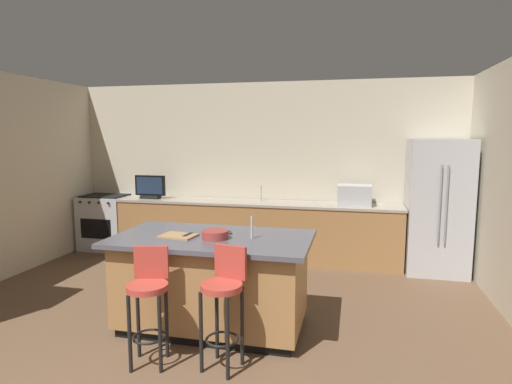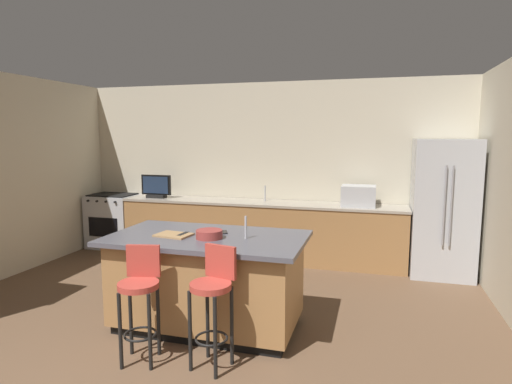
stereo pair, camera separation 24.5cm
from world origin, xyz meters
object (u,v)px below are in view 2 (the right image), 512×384
object	(u,v)px
refrigerator	(443,208)
tv_remote	(183,234)
kitchen_island	(208,280)
bar_stool_left	(140,294)
cutting_board	(174,235)
fruit_bowl	(209,234)
tv_monitor	(156,187)
cell_phone	(224,232)
microwave	(358,196)
bar_stool_right	(213,296)
range_oven	(114,221)

from	to	relation	value
refrigerator	tv_remote	bearing A→B (deg)	-138.20
kitchen_island	bar_stool_left	xyz separation A→B (m)	(-0.30, -0.76, 0.11)
cutting_board	fruit_bowl	bearing A→B (deg)	-0.27
fruit_bowl	cutting_board	world-z (taller)	fruit_bowl
kitchen_island	fruit_bowl	bearing A→B (deg)	-56.12
tv_monitor	tv_remote	size ratio (longest dim) A/B	2.99
tv_remote	cutting_board	world-z (taller)	tv_remote
bar_stool_left	tv_monitor	bearing A→B (deg)	103.91
kitchen_island	cell_phone	size ratio (longest dim) A/B	12.88
kitchen_island	cell_phone	distance (m)	0.51
microwave	tv_remote	bearing A→B (deg)	-122.53
bar_stool_left	tv_remote	xyz separation A→B (m)	(0.07, 0.71, 0.35)
refrigerator	tv_remote	xyz separation A→B (m)	(-2.70, -2.42, 0.01)
kitchen_island	refrigerator	bearing A→B (deg)	43.77
refrigerator	fruit_bowl	bearing A→B (deg)	-134.47
tv_monitor	bar_stool_right	distance (m)	3.79
bar_stool_right	fruit_bowl	world-z (taller)	fruit_bowl
kitchen_island	refrigerator	size ratio (longest dim) A/B	1.04
kitchen_island	range_oven	bearing A→B (deg)	138.46
microwave	bar_stool_left	world-z (taller)	microwave
fruit_bowl	cell_phone	xyz separation A→B (m)	(0.04, 0.27, -0.04)
microwave	bar_stool_right	world-z (taller)	microwave
microwave	cell_phone	size ratio (longest dim) A/B	3.20
cutting_board	bar_stool_left	bearing A→B (deg)	-88.46
kitchen_island	cutting_board	bearing A→B (deg)	-164.64
refrigerator	bar_stool_left	xyz separation A→B (m)	(-2.77, -3.12, -0.34)
cell_phone	tv_remote	distance (m)	0.41
tv_remote	bar_stool_left	bearing A→B (deg)	-89.53
refrigerator	fruit_bowl	size ratio (longest dim) A/B	7.33
range_oven	tv_remote	distance (m)	3.56
microwave	fruit_bowl	world-z (taller)	microwave
microwave	bar_stool_right	distance (m)	3.30
bar_stool_right	cell_phone	size ratio (longest dim) A/B	6.71
fruit_bowl	bar_stool_right	bearing A→B (deg)	-65.50
kitchen_island	tv_remote	distance (m)	0.52
fruit_bowl	kitchen_island	bearing A→B (deg)	123.88
range_oven	tv_remote	xyz separation A→B (m)	(2.50, -2.48, 0.48)
tv_monitor	bar_stool_right	world-z (taller)	tv_monitor
tv_remote	range_oven	bearing A→B (deg)	141.08
range_oven	cell_phone	xyz separation A→B (m)	(2.84, -2.24, 0.48)
kitchen_island	microwave	world-z (taller)	microwave
kitchen_island	microwave	size ratio (longest dim) A/B	4.02
tv_monitor	microwave	bearing A→B (deg)	0.92
bar_stool_right	tv_remote	size ratio (longest dim) A/B	5.92
bar_stool_right	tv_remote	distance (m)	0.91
kitchen_island	bar_stool_left	size ratio (longest dim) A/B	1.97
kitchen_island	tv_remote	bearing A→B (deg)	-167.77
bar_stool_left	cell_phone	bearing A→B (deg)	54.09
kitchen_island	fruit_bowl	xyz separation A→B (m)	(0.06, -0.09, 0.50)
fruit_bowl	cutting_board	xyz separation A→B (m)	(-0.38, 0.00, -0.03)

